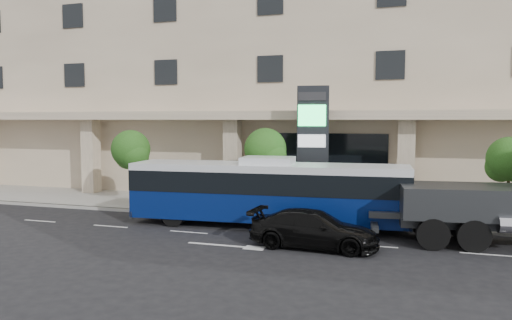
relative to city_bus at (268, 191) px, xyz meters
The scene contains 10 objects.
ground 2.09m from the city_bus, 36.61° to the right, with size 120.00×120.00×0.00m, color black.
sidewalk 4.63m from the city_bus, 76.20° to the left, with size 120.00×6.00×0.15m, color gray.
curb 2.25m from the city_bus, 49.80° to the left, with size 120.00×0.30×0.15m, color gray.
convention_center 16.88m from the city_bus, 85.95° to the left, with size 60.00×17.60×20.00m.
tree_left 9.48m from the city_bus, 162.49° to the left, with size 2.27×2.20×4.22m.
tree_mid 3.38m from the city_bus, 108.37° to the left, with size 2.28×2.20×4.38m.
tree_right 11.02m from the city_bus, 14.94° to the left, with size 2.10×2.00×4.04m.
city_bus is the anchor object (origin of this frame).
black_sedan 4.35m from the city_bus, 48.75° to the right, with size 2.03×5.00×1.45m, color black.
signage_pylon 4.31m from the city_bus, 69.31° to the left, with size 1.70×0.85×6.55m.
Camera 1 is at (5.39, -21.23, 4.96)m, focal length 35.00 mm.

